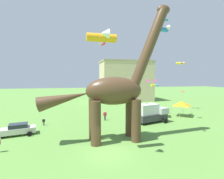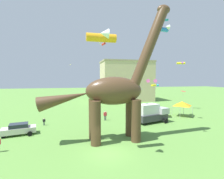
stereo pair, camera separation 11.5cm
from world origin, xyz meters
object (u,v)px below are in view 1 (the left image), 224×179
(person_near_flyer, at_px, (44,121))
(kite_far_right, at_px, (154,85))
(kite_far_left, at_px, (102,37))
(parked_box_truck, at_px, (151,113))
(kite_high_left, at_px, (166,20))
(kite_near_high, at_px, (102,44))
(kite_near_low, at_px, (181,63))
(kite_mid_center, at_px, (163,29))
(kite_apex, at_px, (153,81))
(dinosaur_sculpture, at_px, (114,91))
(kite_drifting, at_px, (183,91))
(kite_trailing, at_px, (70,65))
(parked_sedan_left, at_px, (19,129))
(kite_mid_right, at_px, (140,88))
(person_photographer, at_px, (105,115))
(festival_canopy_tent, at_px, (182,104))

(person_near_flyer, height_order, kite_far_right, kite_far_right)
(person_near_flyer, distance_m, kite_far_left, 18.26)
(parked_box_truck, distance_m, kite_high_left, 15.68)
(parked_box_truck, distance_m, kite_near_high, 20.04)
(kite_far_left, relative_size, kite_high_left, 2.93)
(kite_near_low, bearing_deg, kite_mid_center, -131.35)
(person_near_flyer, distance_m, kite_far_right, 23.67)
(parked_box_truck, xyz_separation_m, kite_apex, (1.77, 2.84, 5.48))
(dinosaur_sculpture, bearing_deg, kite_drifting, 24.78)
(kite_high_left, bearing_deg, kite_mid_center, -123.31)
(kite_apex, distance_m, kite_trailing, 17.16)
(parked_sedan_left, distance_m, kite_near_high, 25.22)
(parked_sedan_left, relative_size, kite_mid_right, 4.06)
(dinosaur_sculpture, xyz_separation_m, parked_box_truck, (8.23, 6.50, -4.44))
(dinosaur_sculpture, bearing_deg, kite_near_high, 77.93)
(kite_apex, bearing_deg, person_near_flyer, -178.17)
(person_near_flyer, xyz_separation_m, kite_near_high, (11.50, 10.74, 14.90))
(kite_drifting, bearing_deg, kite_trailing, 164.93)
(person_photographer, bearing_deg, kite_near_low, 89.73)
(kite_drifting, bearing_deg, kite_mid_center, -135.94)
(kite_near_low, relative_size, kite_mid_right, 1.75)
(festival_canopy_tent, bearing_deg, kite_high_left, -148.99)
(parked_box_truck, relative_size, kite_mid_center, 3.03)
(parked_sedan_left, relative_size, kite_apex, 1.82)
(kite_near_low, xyz_separation_m, kite_trailing, (-25.50, 0.63, -0.79))
(person_near_flyer, height_order, kite_mid_right, kite_mid_right)
(kite_trailing, bearing_deg, kite_mid_right, -37.20)
(kite_high_left, bearing_deg, kite_far_left, -141.16)
(person_photographer, xyz_separation_m, kite_near_high, (1.26, 9.78, 14.58))
(parked_sedan_left, xyz_separation_m, person_near_flyer, (2.50, 4.12, -0.10))
(kite_drifting, bearing_deg, dinosaur_sculpture, -149.07)
(kite_near_low, height_order, kite_drifting, kite_near_low)
(festival_canopy_tent, distance_m, kite_far_right, 7.06)
(person_photographer, xyz_separation_m, kite_apex, (9.25, -0.35, 6.10))
(dinosaur_sculpture, height_order, kite_high_left, kite_high_left)
(kite_trailing, bearing_deg, kite_near_high, 23.94)
(kite_near_low, height_order, kite_mid_right, kite_near_low)
(parked_sedan_left, bearing_deg, person_near_flyer, 46.73)
(parked_box_truck, relative_size, kite_apex, 2.42)
(kite_far_left, height_order, kite_mid_right, kite_far_left)
(kite_apex, bearing_deg, kite_high_left, -85.87)
(kite_near_low, bearing_deg, kite_trailing, 178.59)
(kite_mid_center, distance_m, kite_far_right, 17.82)
(dinosaur_sculpture, xyz_separation_m, parked_sedan_left, (-11.98, 4.60, -5.28))
(person_photographer, height_order, kite_near_high, kite_near_high)
(dinosaur_sculpture, relative_size, person_near_flyer, 14.41)
(dinosaur_sculpture, xyz_separation_m, festival_canopy_tent, (16.34, 9.52, -3.54))
(parked_box_truck, xyz_separation_m, person_photographer, (-7.48, 3.18, -0.62))
(dinosaur_sculpture, bearing_deg, kite_far_left, -123.27)
(kite_apex, bearing_deg, dinosaur_sculpture, -136.99)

